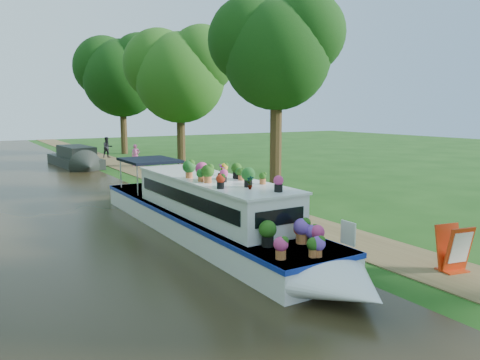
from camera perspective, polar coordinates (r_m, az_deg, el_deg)
name	(u,v)px	position (r m, az deg, el deg)	size (l,w,h in m)	color
ground	(239,216)	(17.19, -0.18, -4.46)	(100.00, 100.00, 0.00)	#143E0F
canal_water	(68,240)	(15.08, -20.23, -6.84)	(10.00, 100.00, 0.02)	black
towpath	(265,212)	(17.82, 3.13, -3.95)	(2.20, 100.00, 0.03)	brown
plant_boat	(212,211)	(14.09, -3.49, -3.85)	(2.29, 13.52, 2.30)	white
tree_near_overhang	(276,47)	(21.56, 4.38, 15.83)	(5.52, 5.28, 8.99)	#322310
tree_near_mid	(179,71)	(32.31, -7.43, 13.09)	(6.90, 6.60, 9.40)	#322310
tree_near_far	(121,72)	(42.47, -14.29, 12.65)	(7.59, 7.26, 10.30)	#322310
second_boat	(76,159)	(33.63, -19.35, 2.49)	(2.54, 7.38, 1.40)	black
sandwich_board	(454,251)	(12.46, 24.65, -7.83)	(0.74, 0.68, 1.12)	red
pedestrian_pink	(136,155)	(32.58, -12.60, 2.96)	(0.55, 0.36, 1.50)	#C65167
pedestrian_dark	(107,147)	(39.00, -15.86, 3.85)	(0.80, 0.63, 1.65)	black
verge_plant	(183,190)	(21.52, -6.98, -1.27)	(0.38, 0.33, 0.43)	#1E6624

